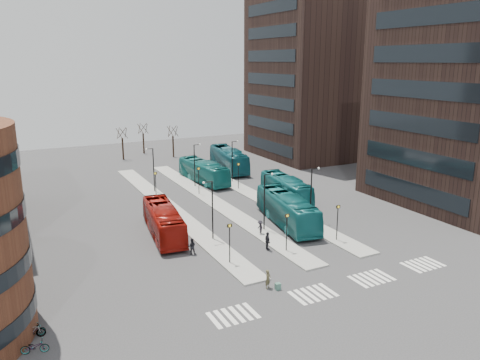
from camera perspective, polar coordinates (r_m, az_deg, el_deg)
name	(u,v)px	position (r m, az deg, el deg)	size (l,w,h in m)	color
ground	(357,315)	(36.00, 14.10, -15.65)	(160.00, 160.00, 0.00)	#303033
island_left	(169,208)	(58.49, -8.62, -3.38)	(2.50, 45.00, 0.15)	gray
island_mid	(214,201)	(60.53, -3.23, -2.62)	(2.50, 45.00, 0.15)	gray
island_right	(254,195)	(63.08, 1.76, -1.90)	(2.50, 45.00, 0.15)	gray
suitcase	(278,286)	(38.34, 4.64, -12.80)	(0.43, 0.34, 0.54)	navy
red_bus	(163,221)	(49.39, -9.32, -4.92)	(2.66, 11.39, 3.17)	maroon
teal_bus_a	(287,209)	(52.26, 5.74, -3.56)	(2.89, 12.34, 3.44)	#135D60
teal_bus_b	(204,171)	(70.09, -4.47, 1.04)	(2.75, 11.74, 3.27)	#146665
teal_bus_c	(286,188)	(61.50, 5.61, -0.97)	(2.59, 11.08, 3.09)	#15656A
teal_bus_d	(229,159)	(77.75, -1.39, 2.55)	(3.04, 13.01, 3.62)	#13525F
traveller	(268,279)	(38.28, 3.42, -11.96)	(0.58, 0.38, 1.58)	brown
commuter_a	(192,246)	(44.61, -5.89, -8.05)	(0.77, 0.60, 1.58)	black
commuter_b	(268,241)	(45.39, 3.38, -7.44)	(1.06, 0.44, 1.81)	black
commuter_c	(260,228)	(49.17, 2.46, -5.82)	(1.02, 0.58, 1.57)	black
bicycle_near	(35,347)	(33.47, -23.75, -18.11)	(0.59, 1.70, 0.89)	gray
bicycle_mid	(33,332)	(35.02, -23.97, -16.53)	(0.46, 1.62, 0.98)	gray
bicycle_far	(33,332)	(35.03, -23.96, -16.61)	(0.58, 1.66, 0.87)	gray
crosswalk_stripes	(341,286)	(39.67, 12.21, -12.55)	(22.35, 2.40, 0.01)	silver
tower_near	(480,83)	(66.04, 27.17, 10.45)	(20.12, 20.00, 30.00)	black
tower_far	(316,76)	(90.39, 9.26, 12.46)	(20.12, 20.00, 30.00)	black
sign_poles	(235,198)	(53.62, -0.62, -2.25)	(12.45, 22.12, 3.65)	black
lamp_posts	(224,178)	(58.09, -1.91, 0.25)	(14.04, 20.24, 6.12)	black
bare_trees	(147,142)	(90.22, -11.33, 4.52)	(10.97, 8.14, 5.90)	black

